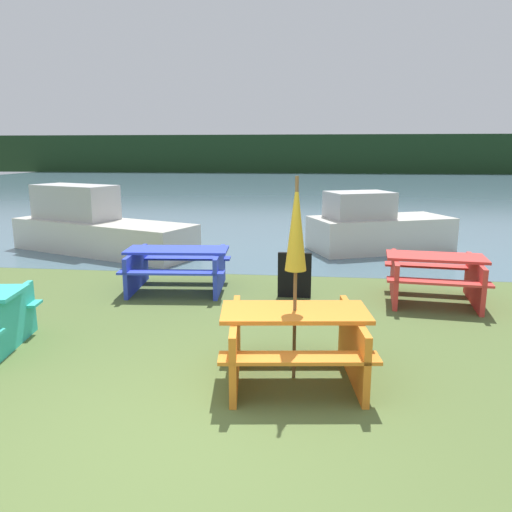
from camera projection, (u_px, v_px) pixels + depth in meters
name	position (u px, v px, depth m)	size (l,w,h in m)	color
ground_plane	(171.00, 446.00, 4.11)	(60.00, 60.00, 0.00)	#516633
water	(298.00, 186.00, 34.04)	(60.00, 50.00, 0.00)	slate
far_treeline	(305.00, 154.00, 53.05)	(80.00, 1.60, 4.00)	#193319
picnic_table_orange	(294.00, 337.00, 5.26)	(1.68, 1.55, 0.76)	orange
picnic_table_red	(434.00, 274.00, 7.97)	(1.65, 1.53, 0.75)	red
picnic_table_blue	(178.00, 265.00, 8.66)	(1.84, 1.52, 0.72)	blue
umbrella_gold	(296.00, 227.00, 5.01)	(0.22, 0.22, 2.14)	brown
boat	(96.00, 228.00, 11.87)	(4.85, 2.99, 1.57)	beige
boat_second	(376.00, 228.00, 12.07)	(3.63, 2.63, 1.43)	beige
signboard	(295.00, 275.00, 8.20)	(0.55, 0.08, 0.75)	black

